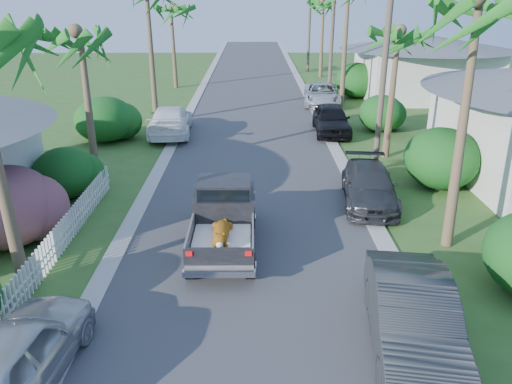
{
  "coord_description": "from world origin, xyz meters",
  "views": [
    {
      "loc": [
        0.02,
        -8.51,
        7.66
      ],
      "look_at": [
        0.12,
        6.96,
        1.4
      ],
      "focal_mm": 35.0,
      "sensor_mm": 36.0,
      "label": 1
    }
  ],
  "objects_px": {
    "parked_car_rm": "(369,186)",
    "palm_r_d": "(324,2)",
    "pickup_truck": "(224,214)",
    "palm_l_b": "(79,32)",
    "parked_car_ln": "(14,358)",
    "parked_car_rn": "(413,319)",
    "palm_r_a": "(483,0)",
    "utility_pole_c": "(332,38)",
    "parked_car_rf": "(331,119)",
    "utility_pole_d": "(309,24)",
    "house_right_far": "(423,69)",
    "parked_car_rd": "(322,94)",
    "utility_pole_b": "(384,68)",
    "parked_car_lf": "(170,121)",
    "palm_r_b": "(398,31)",
    "palm_l_d": "(171,7)"
  },
  "relations": [
    {
      "from": "house_right_far",
      "to": "utility_pole_b",
      "type": "distance_m",
      "value": 18.71
    },
    {
      "from": "parked_car_rd",
      "to": "palm_l_d",
      "type": "distance_m",
      "value": 14.5
    },
    {
      "from": "pickup_truck",
      "to": "palm_r_d",
      "type": "relative_size",
      "value": 0.64
    },
    {
      "from": "palm_l_d",
      "to": "parked_car_ln",
      "type": "bearing_deg",
      "value": -87.2
    },
    {
      "from": "parked_car_rn",
      "to": "palm_r_d",
      "type": "xyz_separation_m",
      "value": [
        2.9,
        39.25,
        5.91
      ]
    },
    {
      "from": "pickup_truck",
      "to": "palm_r_a",
      "type": "height_order",
      "value": "palm_r_a"
    },
    {
      "from": "parked_car_ln",
      "to": "palm_r_d",
      "type": "height_order",
      "value": "palm_r_d"
    },
    {
      "from": "palm_r_a",
      "to": "utility_pole_c",
      "type": "relative_size",
      "value": 0.97
    },
    {
      "from": "palm_l_b",
      "to": "parked_car_ln",
      "type": "bearing_deg",
      "value": -80.93
    },
    {
      "from": "pickup_truck",
      "to": "palm_r_b",
      "type": "xyz_separation_m",
      "value": [
        7.51,
        8.92,
        4.94
      ]
    },
    {
      "from": "parked_car_rn",
      "to": "parked_car_lf",
      "type": "relative_size",
      "value": 0.9
    },
    {
      "from": "parked_car_ln",
      "to": "palm_r_b",
      "type": "xyz_separation_m",
      "value": [
        11.42,
        15.42,
        5.17
      ]
    },
    {
      "from": "parked_car_rm",
      "to": "utility_pole_c",
      "type": "height_order",
      "value": "utility_pole_c"
    },
    {
      "from": "palm_r_d",
      "to": "house_right_far",
      "type": "bearing_deg",
      "value": -56.98
    },
    {
      "from": "palm_r_a",
      "to": "palm_r_b",
      "type": "xyz_separation_m",
      "value": [
        0.3,
        9.0,
        -1.47
      ]
    },
    {
      "from": "parked_car_rm",
      "to": "palm_r_d",
      "type": "relative_size",
      "value": 0.6
    },
    {
      "from": "pickup_truck",
      "to": "parked_car_rm",
      "type": "distance_m",
      "value": 6.3
    },
    {
      "from": "parked_car_ln",
      "to": "parked_car_rn",
      "type": "bearing_deg",
      "value": -166.47
    },
    {
      "from": "house_right_far",
      "to": "parked_car_rm",
      "type": "bearing_deg",
      "value": -112.35
    },
    {
      "from": "pickup_truck",
      "to": "palm_r_d",
      "type": "xyz_separation_m",
      "value": [
        7.41,
        33.92,
        5.73
      ]
    },
    {
      "from": "parked_car_rf",
      "to": "palm_l_d",
      "type": "distance_m",
      "value": 19.08
    },
    {
      "from": "house_right_far",
      "to": "parked_car_rd",
      "type": "bearing_deg",
      "value": -161.06
    },
    {
      "from": "parked_car_rm",
      "to": "palm_l_d",
      "type": "bearing_deg",
      "value": 120.4
    },
    {
      "from": "pickup_truck",
      "to": "utility_pole_c",
      "type": "xyz_separation_m",
      "value": [
        6.51,
        21.92,
        3.59
      ]
    },
    {
      "from": "parked_car_rm",
      "to": "pickup_truck",
      "type": "bearing_deg",
      "value": -142.71
    },
    {
      "from": "parked_car_rn",
      "to": "palm_l_b",
      "type": "height_order",
      "value": "palm_l_b"
    },
    {
      "from": "pickup_truck",
      "to": "palm_l_b",
      "type": "xyz_separation_m",
      "value": [
        -5.89,
        5.92,
        5.14
      ]
    },
    {
      "from": "parked_car_rf",
      "to": "house_right_far",
      "type": "xyz_separation_m",
      "value": [
        8.48,
        10.53,
        1.3
      ]
    },
    {
      "from": "utility_pole_c",
      "to": "parked_car_lf",
      "type": "bearing_deg",
      "value": -139.49
    },
    {
      "from": "parked_car_ln",
      "to": "palm_r_b",
      "type": "height_order",
      "value": "palm_r_b"
    },
    {
      "from": "palm_r_d",
      "to": "utility_pole_c",
      "type": "relative_size",
      "value": 0.89
    },
    {
      "from": "pickup_truck",
      "to": "parked_car_rf",
      "type": "distance_m",
      "value": 14.46
    },
    {
      "from": "parked_car_lf",
      "to": "utility_pole_c",
      "type": "xyz_separation_m",
      "value": [
        10.26,
        8.76,
        3.79
      ]
    },
    {
      "from": "pickup_truck",
      "to": "parked_car_lf",
      "type": "bearing_deg",
      "value": 105.9
    },
    {
      "from": "palm_l_b",
      "to": "palm_r_d",
      "type": "bearing_deg",
      "value": 64.59
    },
    {
      "from": "parked_car_rf",
      "to": "parked_car_ln",
      "type": "distance_m",
      "value": 21.97
    },
    {
      "from": "parked_car_rm",
      "to": "parked_car_ln",
      "type": "distance_m",
      "value": 13.46
    },
    {
      "from": "pickup_truck",
      "to": "parked_car_rn",
      "type": "height_order",
      "value": "pickup_truck"
    },
    {
      "from": "utility_pole_b",
      "to": "utility_pole_d",
      "type": "relative_size",
      "value": 1.0
    },
    {
      "from": "pickup_truck",
      "to": "palm_l_d",
      "type": "height_order",
      "value": "palm_l_d"
    },
    {
      "from": "palm_r_b",
      "to": "palm_l_d",
      "type": "bearing_deg",
      "value": 124.59
    },
    {
      "from": "parked_car_rd",
      "to": "palm_r_b",
      "type": "relative_size",
      "value": 0.75
    },
    {
      "from": "parked_car_rd",
      "to": "utility_pole_c",
      "type": "height_order",
      "value": "utility_pole_c"
    },
    {
      "from": "parked_car_rd",
      "to": "parked_car_lf",
      "type": "bearing_deg",
      "value": -135.1
    },
    {
      "from": "pickup_truck",
      "to": "palm_r_b",
      "type": "relative_size",
      "value": 0.71
    },
    {
      "from": "parked_car_rd",
      "to": "utility_pole_c",
      "type": "relative_size",
      "value": 0.6
    },
    {
      "from": "utility_pole_b",
      "to": "house_right_far",
      "type": "bearing_deg",
      "value": 66.48
    },
    {
      "from": "parked_car_rf",
      "to": "utility_pole_d",
      "type": "bearing_deg",
      "value": 89.02
    },
    {
      "from": "palm_r_b",
      "to": "house_right_far",
      "type": "bearing_deg",
      "value": 66.89
    },
    {
      "from": "parked_car_rm",
      "to": "parked_car_rn",
      "type": "bearing_deg",
      "value": -89.54
    }
  ]
}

